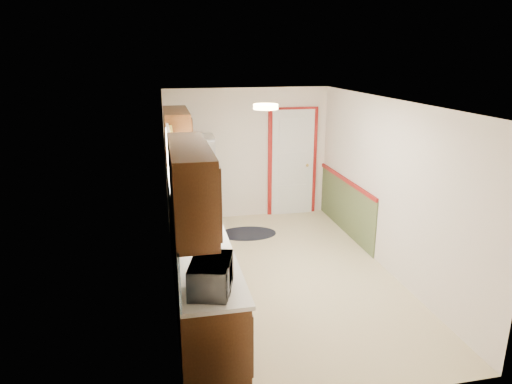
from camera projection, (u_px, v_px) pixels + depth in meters
name	position (u px, v px, depth m)	size (l,w,h in m)	color
room_shell	(284.00, 192.00, 6.07)	(3.20, 5.20, 2.52)	beige
kitchen_run	(193.00, 235.00, 5.66)	(0.63, 4.00, 2.20)	#3C1F0D
back_wall_trim	(303.00, 171.00, 8.43)	(1.12, 2.30, 2.08)	maroon
ceiling_fixture	(266.00, 107.00, 5.49)	(0.30, 0.30, 0.06)	#FFD88C
microwave	(211.00, 273.00, 4.03)	(0.52, 0.29, 0.35)	white
refrigerator	(195.00, 183.00, 7.90)	(0.71, 0.70, 1.64)	#B7B7BC
rug	(247.00, 233.00, 7.85)	(0.99, 0.64, 0.01)	black
cooktop	(190.00, 197.00, 6.72)	(0.46, 0.55, 0.02)	black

